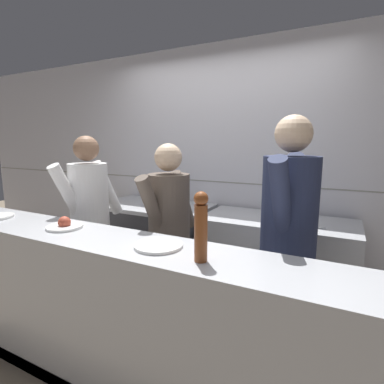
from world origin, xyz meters
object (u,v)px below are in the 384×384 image
at_px(chefs_knife, 298,225).
at_px(chef_sous, 169,234).
at_px(chef_head_cook, 90,218).
at_px(pepper_mill, 201,225).
at_px(stock_pot, 160,196).
at_px(plated_dish_appetiser, 65,225).
at_px(mixing_bowl_steel, 285,216).
at_px(plated_dish_dessert, 158,245).
at_px(oven_range, 155,244).
at_px(chef_line, 288,236).

relative_size(chefs_knife, chef_sous, 0.23).
distance_m(chef_head_cook, chef_sous, 0.81).
bearing_deg(pepper_mill, stock_pot, 129.38).
xyz_separation_m(plated_dish_appetiser, chef_sous, (0.51, 0.54, -0.14)).
distance_m(stock_pot, mixing_bowl_steel, 1.33).
xyz_separation_m(stock_pot, chef_head_cook, (-0.23, -0.79, -0.09)).
relative_size(plated_dish_dessert, pepper_mill, 0.78).
bearing_deg(chef_head_cook, plated_dish_dessert, -17.33).
xyz_separation_m(plated_dish_appetiser, chef_head_cook, (-0.30, 0.52, -0.11)).
bearing_deg(chef_head_cook, mixing_bowl_steel, 34.85).
bearing_deg(chef_sous, oven_range, 137.12).
relative_size(chef_sous, chef_line, 0.90).
height_order(plated_dish_appetiser, chef_sous, chef_sous).
bearing_deg(chef_line, stock_pot, 157.93).
height_order(oven_range, chef_sous, chef_sous).
bearing_deg(mixing_bowl_steel, chef_head_cook, -154.36).
distance_m(plated_dish_appetiser, chef_head_cook, 0.61).
xyz_separation_m(mixing_bowl_steel, chefs_knife, (0.13, -0.11, -0.04)).
bearing_deg(chefs_knife, plated_dish_appetiser, -139.87).
bearing_deg(oven_range, chefs_knife, -4.94).
bearing_deg(chef_sous, pepper_mill, -41.86).
height_order(stock_pot, plated_dish_dessert, stock_pot).
bearing_deg(stock_pot, oven_range, -163.73).
xyz_separation_m(stock_pot, plated_dish_dessert, (0.86, -1.33, 0.01)).
bearing_deg(stock_pot, chefs_knife, -5.96).
distance_m(stock_pot, chef_sous, 0.97).
bearing_deg(pepper_mill, oven_range, 131.43).
bearing_deg(chef_sous, mixing_bowl_steel, 50.44).
xyz_separation_m(chef_sous, chef_line, (0.88, 0.05, 0.10)).
distance_m(oven_range, pepper_mill, 1.99).
distance_m(mixing_bowl_steel, plated_dish_dessert, 1.37).
relative_size(plated_dish_dessert, chef_line, 0.16).
distance_m(pepper_mill, chef_head_cook, 1.54).
xyz_separation_m(chef_head_cook, chef_line, (1.70, 0.07, 0.06)).
xyz_separation_m(chefs_knife, chef_line, (0.01, -0.57, 0.07)).
distance_m(mixing_bowl_steel, chef_line, 0.70).
distance_m(oven_range, chef_sous, 1.08).
distance_m(chefs_knife, chef_sous, 1.07).
distance_m(stock_pot, plated_dish_appetiser, 1.32).
xyz_separation_m(mixing_bowl_steel, plated_dish_appetiser, (-1.25, -1.27, 0.08)).
bearing_deg(plated_dish_dessert, chef_head_cook, 153.46).
bearing_deg(chefs_knife, chef_head_cook, -159.18).
height_order(plated_dish_appetiser, chef_line, chef_line).
bearing_deg(mixing_bowl_steel, chef_sous, -135.73).
distance_m(mixing_bowl_steel, pepper_mill, 1.40).
bearing_deg(chefs_knife, oven_range, 175.06).
bearing_deg(stock_pot, chef_line, -26.32).
height_order(mixing_bowl_steel, pepper_mill, pepper_mill).
bearing_deg(oven_range, chef_sous, -49.05).
distance_m(chefs_knife, plated_dish_appetiser, 1.81).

